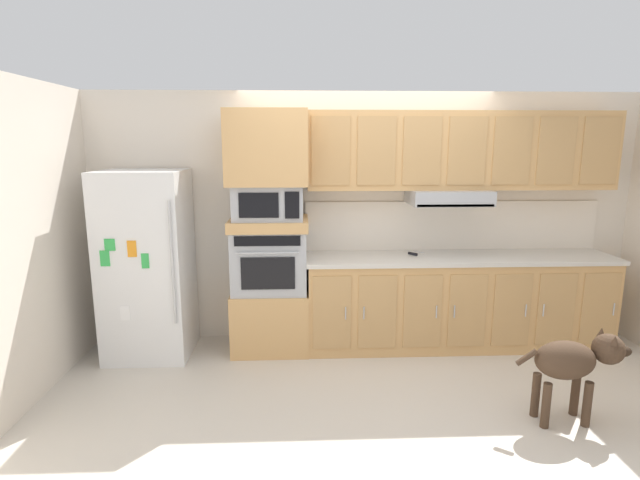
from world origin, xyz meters
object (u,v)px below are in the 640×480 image
(refrigerator, at_px, (147,264))
(built_in_oven, at_px, (270,259))
(dog, at_px, (575,361))
(microwave, at_px, (269,202))
(screwdriver, at_px, (413,254))

(refrigerator, distance_m, built_in_oven, 1.15)
(refrigerator, xyz_separation_m, dog, (3.41, -1.35, -0.41))
(microwave, relative_size, dog, 0.76)
(built_in_oven, distance_m, screwdriver, 1.41)
(microwave, xyz_separation_m, dog, (2.26, -1.41, -0.99))
(refrigerator, xyz_separation_m, screwdriver, (2.56, 0.11, 0.05))
(microwave, bearing_deg, dog, -32.02)
(refrigerator, distance_m, screwdriver, 2.56)
(built_in_oven, relative_size, screwdriver, 4.15)
(screwdriver, bearing_deg, microwave, -178.29)
(dog, bearing_deg, refrigerator, 157.59)
(built_in_oven, xyz_separation_m, dog, (2.26, -1.41, -0.43))
(dog, bearing_deg, built_in_oven, 147.13)
(built_in_oven, relative_size, dog, 0.82)
(screwdriver, bearing_deg, dog, -59.67)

